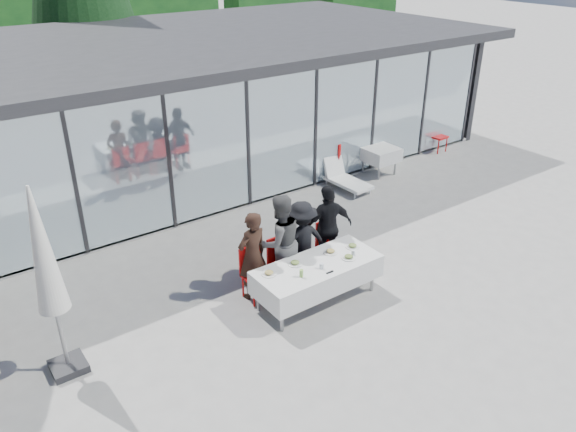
# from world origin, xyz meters

# --- Properties ---
(ground) EXTENTS (90.00, 90.00, 0.00)m
(ground) POSITION_xyz_m (0.00, 0.00, 0.00)
(ground) COLOR gray
(ground) RESTS_ON ground
(pavilion) EXTENTS (14.80, 8.80, 3.44)m
(pavilion) POSITION_xyz_m (2.00, 8.16, 2.15)
(pavilion) COLOR gray
(pavilion) RESTS_ON ground
(dining_table) EXTENTS (2.26, 0.96, 0.75)m
(dining_table) POSITION_xyz_m (-0.06, 0.06, 0.54)
(dining_table) COLOR silver
(dining_table) RESTS_ON ground
(diner_a) EXTENTS (0.67, 0.67, 1.65)m
(diner_a) POSITION_xyz_m (-0.89, 0.84, 0.83)
(diner_a) COLOR black
(diner_a) RESTS_ON ground
(diner_chair_a) EXTENTS (0.44, 0.44, 0.97)m
(diner_chair_a) POSITION_xyz_m (-0.89, 0.81, 0.54)
(diner_chair_a) COLOR red
(diner_chair_a) RESTS_ON ground
(diner_b) EXTENTS (0.97, 0.97, 1.81)m
(diner_b) POSITION_xyz_m (-0.31, 0.84, 0.91)
(diner_b) COLOR #505050
(diner_b) RESTS_ON ground
(diner_chair_b) EXTENTS (0.44, 0.44, 0.97)m
(diner_chair_b) POSITION_xyz_m (-0.31, 0.81, 0.54)
(diner_chair_b) COLOR red
(diner_chair_b) RESTS_ON ground
(diner_c) EXTENTS (1.13, 1.13, 1.55)m
(diner_c) POSITION_xyz_m (0.18, 0.84, 0.77)
(diner_c) COLOR black
(diner_c) RESTS_ON ground
(diner_chair_c) EXTENTS (0.44, 0.44, 0.97)m
(diner_chair_c) POSITION_xyz_m (0.18, 0.81, 0.54)
(diner_chair_c) COLOR red
(diner_chair_c) RESTS_ON ground
(diner_d) EXTENTS (1.20, 1.20, 1.71)m
(diner_d) POSITION_xyz_m (0.80, 0.84, 0.85)
(diner_d) COLOR black
(diner_d) RESTS_ON ground
(diner_chair_d) EXTENTS (0.44, 0.44, 0.97)m
(diner_chair_d) POSITION_xyz_m (0.80, 0.81, 0.54)
(diner_chair_d) COLOR red
(diner_chair_d) RESTS_ON ground
(plate_a) EXTENTS (0.25, 0.25, 0.07)m
(plate_a) POSITION_xyz_m (-0.94, 0.27, 0.78)
(plate_a) COLOR silver
(plate_a) RESTS_ON dining_table
(plate_b) EXTENTS (0.25, 0.25, 0.07)m
(plate_b) POSITION_xyz_m (-0.39, 0.27, 0.78)
(plate_b) COLOR silver
(plate_b) RESTS_ON dining_table
(plate_c) EXTENTS (0.25, 0.25, 0.07)m
(plate_c) POSITION_xyz_m (0.35, 0.22, 0.78)
(plate_c) COLOR silver
(plate_c) RESTS_ON dining_table
(plate_d) EXTENTS (0.25, 0.25, 0.07)m
(plate_d) POSITION_xyz_m (0.80, 0.14, 0.78)
(plate_d) COLOR silver
(plate_d) RESTS_ON dining_table
(plate_extra) EXTENTS (0.25, 0.25, 0.07)m
(plate_extra) POSITION_xyz_m (0.49, -0.12, 0.78)
(plate_extra) COLOR silver
(plate_extra) RESTS_ON dining_table
(juice_bottle) EXTENTS (0.06, 0.06, 0.13)m
(juice_bottle) POSITION_xyz_m (-0.54, -0.10, 0.82)
(juice_bottle) COLOR #81B74C
(juice_bottle) RESTS_ON dining_table
(drinking_glasses) EXTENTS (0.80, 0.09, 0.10)m
(drinking_glasses) POSITION_xyz_m (0.26, -0.09, 0.80)
(drinking_glasses) COLOR silver
(drinking_glasses) RESTS_ON dining_table
(folded_eyeglasses) EXTENTS (0.14, 0.03, 0.01)m
(folded_eyeglasses) POSITION_xyz_m (-0.07, -0.28, 0.76)
(folded_eyeglasses) COLOR black
(folded_eyeglasses) RESTS_ON dining_table
(spare_table_right) EXTENTS (0.86, 0.86, 0.74)m
(spare_table_right) POSITION_xyz_m (4.93, 3.68, 0.55)
(spare_table_right) COLOR silver
(spare_table_right) RESTS_ON ground
(spare_chair_a) EXTENTS (0.48, 0.48, 0.97)m
(spare_chair_a) POSITION_xyz_m (7.56, 4.02, 0.54)
(spare_chair_a) COLOR red
(spare_chair_a) RESTS_ON ground
(spare_chair_b) EXTENTS (0.58, 0.58, 0.97)m
(spare_chair_b) POSITION_xyz_m (3.88, 4.17, 0.54)
(spare_chair_b) COLOR red
(spare_chair_b) RESTS_ON ground
(market_umbrella) EXTENTS (0.50, 0.50, 3.00)m
(market_umbrella) POSITION_xyz_m (-4.18, 0.83, 1.90)
(market_umbrella) COLOR black
(market_umbrella) RESTS_ON ground
(lounger) EXTENTS (0.65, 1.35, 0.72)m
(lounger) POSITION_xyz_m (3.57, 3.56, 0.26)
(lounger) COLOR white
(lounger) RESTS_ON ground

